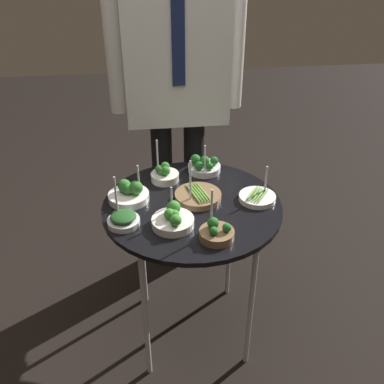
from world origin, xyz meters
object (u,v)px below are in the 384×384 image
object	(u,v)px
bowl_asparagus_back_left	(257,197)
bowl_broccoli_far_rim	(204,166)
bowl_broccoli_mid_right	(173,219)
bowl_broccoli_center	(165,174)
bowl_broccoli_front_center	(217,232)
bowl_spinach_mid_left	(123,219)
waiter_figure	(176,70)
serving_cart	(192,214)
bowl_asparagus_front_left	(198,196)
bowl_broccoli_back_right	(129,194)

from	to	relation	value
bowl_asparagus_back_left	bowl_broccoli_far_rim	xyz separation A→B (m)	(-0.16, 0.24, 0.01)
bowl_broccoli_mid_right	bowl_broccoli_center	distance (m)	0.31
bowl_broccoli_front_center	bowl_spinach_mid_left	bearing A→B (deg)	159.16
bowl_asparagus_back_left	bowl_broccoli_mid_right	distance (m)	0.34
bowl_spinach_mid_left	bowl_broccoli_center	size ratio (longest dim) A/B	1.02
bowl_broccoli_front_center	waiter_figure	world-z (taller)	waiter_figure
bowl_asparagus_back_left	bowl_broccoli_far_rim	distance (m)	0.29
bowl_asparagus_back_left	bowl_broccoli_far_rim	bearing A→B (deg)	124.21
serving_cart	waiter_figure	distance (m)	0.65
bowl_asparagus_front_left	bowl_broccoli_back_right	bearing A→B (deg)	173.85
bowl_broccoli_center	bowl_broccoli_mid_right	bearing A→B (deg)	-88.91
bowl_broccoli_front_center	bowl_broccoli_far_rim	distance (m)	0.45
bowl_broccoli_far_rim	bowl_spinach_mid_left	bearing A→B (deg)	-134.42
bowl_broccoli_back_right	serving_cart	bearing A→B (deg)	-14.15
bowl_broccoli_front_center	bowl_broccoli_far_rim	size ratio (longest dim) A/B	1.25
serving_cart	waiter_figure	size ratio (longest dim) A/B	0.42
bowl_broccoli_front_center	bowl_broccoli_center	xyz separation A→B (m)	(-0.14, 0.39, 0.00)
bowl_broccoli_far_rim	bowl_broccoli_center	world-z (taller)	bowl_broccoli_center
bowl_asparagus_front_left	serving_cart	bearing A→B (deg)	-131.22
bowl_spinach_mid_left	bowl_broccoli_back_right	world-z (taller)	bowl_spinach_mid_left
bowl_asparagus_back_left	waiter_figure	bearing A→B (deg)	114.41
bowl_broccoli_mid_right	bowl_broccoli_back_right	xyz separation A→B (m)	(-0.14, 0.18, 0.00)
bowl_asparagus_back_left	bowl_broccoli_center	distance (m)	0.38
serving_cart	bowl_asparagus_back_left	distance (m)	0.25
bowl_asparagus_front_left	bowl_broccoli_front_center	size ratio (longest dim) A/B	1.05
bowl_broccoli_front_center	serving_cart	bearing A→B (deg)	104.07
serving_cart	bowl_broccoli_mid_right	bearing A→B (deg)	-122.97
serving_cart	bowl_broccoli_back_right	size ratio (longest dim) A/B	4.40
serving_cart	waiter_figure	xyz separation A→B (m)	(0.00, 0.53, 0.39)
bowl_asparagus_front_left	bowl_broccoli_front_center	distance (m)	0.24
bowl_broccoli_center	waiter_figure	distance (m)	0.47
waiter_figure	bowl_broccoli_center	bearing A→B (deg)	-104.17
bowl_spinach_mid_left	bowl_broccoli_center	bearing A→B (deg)	60.32
bowl_asparagus_back_left	bowl_spinach_mid_left	distance (m)	0.50
serving_cart	bowl_broccoli_back_right	world-z (taller)	bowl_broccoli_back_right
bowl_broccoli_front_center	bowl_asparagus_back_left	bearing A→B (deg)	47.19
bowl_broccoli_far_rim	bowl_broccoli_center	distance (m)	0.17
bowl_broccoli_far_rim	bowl_broccoli_back_right	xyz separation A→B (m)	(-0.30, -0.18, 0.00)
bowl_asparagus_front_left	waiter_figure	xyz separation A→B (m)	(-0.03, 0.50, 0.32)
bowl_broccoli_front_center	bowl_asparagus_front_left	bearing A→B (deg)	96.34
bowl_asparagus_front_left	bowl_broccoli_front_center	world-z (taller)	bowl_asparagus_front_left
bowl_broccoli_mid_right	bowl_broccoli_front_center	bearing A→B (deg)	-33.14
bowl_broccoli_mid_right	bowl_broccoli_far_rim	bearing A→B (deg)	66.06
bowl_asparagus_back_left	waiter_figure	distance (m)	0.67
bowl_broccoli_front_center	bowl_broccoli_far_rim	xyz separation A→B (m)	(0.03, 0.44, 0.00)
bowl_spinach_mid_left	waiter_figure	world-z (taller)	waiter_figure
bowl_broccoli_back_right	bowl_broccoli_far_rim	bearing A→B (deg)	30.34
waiter_figure	serving_cart	bearing A→B (deg)	-90.08
bowl_asparagus_front_left	bowl_broccoli_front_center	bearing A→B (deg)	-83.66
bowl_asparagus_front_left	waiter_figure	size ratio (longest dim) A/B	0.11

